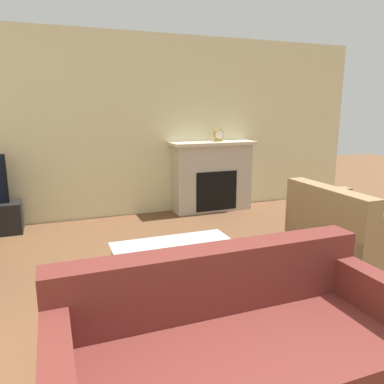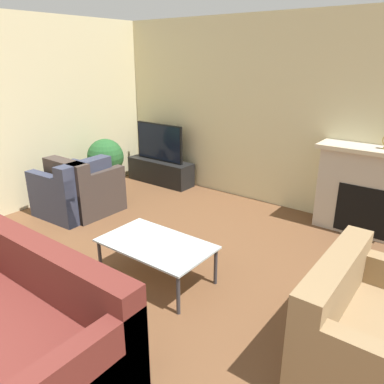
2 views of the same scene
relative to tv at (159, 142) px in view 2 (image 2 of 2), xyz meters
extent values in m
cube|color=beige|center=(1.91, 0.30, 0.62)|extent=(8.37, 0.06, 2.70)
cube|color=#B2A899|center=(3.44, 0.08, -0.18)|extent=(1.25, 0.38, 1.11)
cube|color=black|center=(3.44, -0.11, -0.38)|extent=(0.69, 0.01, 0.62)
cube|color=beige|center=(3.44, 0.05, 0.35)|extent=(1.37, 0.44, 0.05)
cube|color=black|center=(0.00, 0.00, -0.53)|extent=(1.24, 0.37, 0.41)
cube|color=black|center=(0.00, 0.00, 0.00)|extent=(0.98, 0.05, 0.64)
cube|color=black|center=(0.00, -0.02, 0.00)|extent=(0.94, 0.01, 0.60)
cube|color=#5B231E|center=(1.90, -3.77, -0.52)|extent=(1.95, 0.89, 0.42)
cube|color=#5B231E|center=(1.90, -3.43, -0.11)|extent=(1.95, 0.20, 0.40)
cube|color=#8C704C|center=(4.05, -2.29, -0.52)|extent=(0.86, 1.21, 0.42)
cube|color=#8C704C|center=(3.72, -2.29, -0.11)|extent=(0.20, 1.21, 0.40)
cube|color=#33384C|center=(-0.08, -1.79, -0.52)|extent=(0.87, 0.86, 0.42)
cube|color=#33384C|center=(0.24, -1.78, -0.11)|extent=(0.24, 0.83, 0.40)
cube|color=#33384C|center=(-0.09, -1.45, -0.40)|extent=(0.84, 0.18, 0.66)
cube|color=#33384C|center=(-0.06, -2.13, -0.40)|extent=(0.84, 0.18, 0.66)
cube|color=#3D332D|center=(0.02, -1.61, -0.52)|extent=(0.79, 0.80, 0.42)
cube|color=#3D332D|center=(0.02, -1.90, -0.11)|extent=(0.78, 0.21, 0.40)
cube|color=#3D332D|center=(0.35, -1.61, -0.40)|extent=(0.15, 0.79, 0.66)
cube|color=#3D332D|center=(-0.30, -1.60, -0.40)|extent=(0.15, 0.79, 0.66)
cylinder|color=#333338|center=(1.51, -2.62, -0.53)|extent=(0.04, 0.04, 0.39)
cylinder|color=#333338|center=(2.54, -2.62, -0.53)|extent=(0.04, 0.04, 0.39)
cylinder|color=#333338|center=(1.51, -2.04, -0.53)|extent=(0.04, 0.04, 0.39)
cylinder|color=#333338|center=(2.54, -2.04, -0.53)|extent=(0.04, 0.04, 0.39)
cube|color=silver|center=(2.03, -2.33, -0.33)|extent=(1.11, 0.66, 0.02)
cylinder|color=beige|center=(-0.31, -0.94, -0.62)|extent=(0.20, 0.20, 0.21)
cylinder|color=#4C3823|center=(-0.31, -0.94, -0.43)|extent=(0.03, 0.03, 0.17)
sphere|color=#235628|center=(-0.31, -0.94, -0.11)|extent=(0.58, 0.58, 0.58)
camera|label=1|loc=(1.03, -5.32, 0.90)|focal=35.00mm
camera|label=2|loc=(4.29, -4.72, 1.42)|focal=35.00mm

